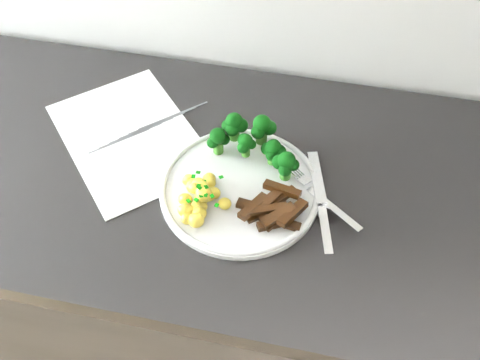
{
  "coord_description": "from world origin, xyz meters",
  "views": [
    {
      "loc": [
        0.24,
        1.11,
        1.59
      ],
      "look_at": [
        0.12,
        1.66,
        0.89
      ],
      "focal_mm": 40.57,
      "sensor_mm": 36.0,
      "label": 1
    }
  ],
  "objects_px": {
    "fork": "(323,198)",
    "recipe_paper": "(130,136)",
    "counter": "(239,294)",
    "beef_strips": "(273,209)",
    "plate": "(240,188)",
    "knife": "(322,213)",
    "broccoli": "(256,141)",
    "potatoes": "(200,197)"
  },
  "relations": [
    {
      "from": "counter",
      "to": "plate",
      "type": "height_order",
      "value": "plate"
    },
    {
      "from": "fork",
      "to": "potatoes",
      "type": "bearing_deg",
      "value": -167.77
    },
    {
      "from": "counter",
      "to": "beef_strips",
      "type": "relative_size",
      "value": 19.54
    },
    {
      "from": "plate",
      "to": "fork",
      "type": "xyz_separation_m",
      "value": [
        0.14,
        -0.0,
        0.01
      ]
    },
    {
      "from": "recipe_paper",
      "to": "fork",
      "type": "xyz_separation_m",
      "value": [
        0.37,
        -0.08,
        0.02
      ]
    },
    {
      "from": "beef_strips",
      "to": "fork",
      "type": "bearing_deg",
      "value": 28.61
    },
    {
      "from": "beef_strips",
      "to": "fork",
      "type": "height_order",
      "value": "beef_strips"
    },
    {
      "from": "knife",
      "to": "potatoes",
      "type": "bearing_deg",
      "value": -174.07
    },
    {
      "from": "potatoes",
      "to": "beef_strips",
      "type": "height_order",
      "value": "potatoes"
    },
    {
      "from": "plate",
      "to": "beef_strips",
      "type": "xyz_separation_m",
      "value": [
        0.06,
        -0.04,
        0.01
      ]
    },
    {
      "from": "recipe_paper",
      "to": "fork",
      "type": "height_order",
      "value": "fork"
    },
    {
      "from": "plate",
      "to": "beef_strips",
      "type": "distance_m",
      "value": 0.08
    },
    {
      "from": "recipe_paper",
      "to": "counter",
      "type": "bearing_deg",
      "value": -15.22
    },
    {
      "from": "fork",
      "to": "plate",
      "type": "bearing_deg",
      "value": 179.86
    },
    {
      "from": "counter",
      "to": "knife",
      "type": "xyz_separation_m",
      "value": [
        0.15,
        -0.04,
        0.44
      ]
    },
    {
      "from": "counter",
      "to": "fork",
      "type": "height_order",
      "value": "fork"
    },
    {
      "from": "knife",
      "to": "counter",
      "type": "bearing_deg",
      "value": 163.58
    },
    {
      "from": "knife",
      "to": "recipe_paper",
      "type": "bearing_deg",
      "value": 164.29
    },
    {
      "from": "broccoli",
      "to": "fork",
      "type": "distance_m",
      "value": 0.15
    },
    {
      "from": "fork",
      "to": "broccoli",
      "type": "bearing_deg",
      "value": 149.38
    },
    {
      "from": "broccoli",
      "to": "plate",
      "type": "bearing_deg",
      "value": -99.09
    },
    {
      "from": "recipe_paper",
      "to": "potatoes",
      "type": "relative_size",
      "value": 3.4
    },
    {
      "from": "plate",
      "to": "knife",
      "type": "bearing_deg",
      "value": -8.96
    },
    {
      "from": "recipe_paper",
      "to": "potatoes",
      "type": "distance_m",
      "value": 0.21
    },
    {
      "from": "counter",
      "to": "recipe_paper",
      "type": "bearing_deg",
      "value": 164.78
    },
    {
      "from": "plate",
      "to": "broccoli",
      "type": "height_order",
      "value": "broccoli"
    },
    {
      "from": "recipe_paper",
      "to": "beef_strips",
      "type": "relative_size",
      "value": 3.24
    },
    {
      "from": "fork",
      "to": "recipe_paper",
      "type": "bearing_deg",
      "value": 167.45
    },
    {
      "from": "beef_strips",
      "to": "recipe_paper",
      "type": "bearing_deg",
      "value": 157.0
    },
    {
      "from": "counter",
      "to": "knife",
      "type": "relative_size",
      "value": 11.11
    },
    {
      "from": "plate",
      "to": "fork",
      "type": "relative_size",
      "value": 1.88
    },
    {
      "from": "counter",
      "to": "knife",
      "type": "bearing_deg",
      "value": -16.42
    },
    {
      "from": "recipe_paper",
      "to": "plate",
      "type": "height_order",
      "value": "plate"
    },
    {
      "from": "counter",
      "to": "potatoes",
      "type": "height_order",
      "value": "potatoes"
    },
    {
      "from": "fork",
      "to": "knife",
      "type": "height_order",
      "value": "fork"
    },
    {
      "from": "plate",
      "to": "broccoli",
      "type": "xyz_separation_m",
      "value": [
        0.01,
        0.08,
        0.04
      ]
    },
    {
      "from": "knife",
      "to": "fork",
      "type": "bearing_deg",
      "value": 96.14
    },
    {
      "from": "potatoes",
      "to": "beef_strips",
      "type": "distance_m",
      "value": 0.12
    },
    {
      "from": "counter",
      "to": "plate",
      "type": "relative_size",
      "value": 8.33
    },
    {
      "from": "recipe_paper",
      "to": "fork",
      "type": "distance_m",
      "value": 0.38
    },
    {
      "from": "recipe_paper",
      "to": "broccoli",
      "type": "height_order",
      "value": "broccoli"
    },
    {
      "from": "potatoes",
      "to": "plate",
      "type": "bearing_deg",
      "value": 36.74
    }
  ]
}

